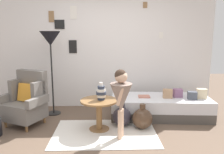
{
  "coord_description": "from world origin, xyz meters",
  "views": [
    {
      "loc": [
        0.03,
        -3.1,
        1.62
      ],
      "look_at": [
        0.15,
        0.95,
        0.85
      ],
      "focal_mm": 36.5,
      "sensor_mm": 36.0,
      "label": 1
    }
  ],
  "objects_px": {
    "armchair": "(27,100)",
    "side_table": "(99,108)",
    "floor_lamp": "(50,42)",
    "demijohn_far": "(142,118)",
    "daybed": "(160,107)",
    "book_on_daybed": "(144,96)",
    "demijohn_near": "(122,116)",
    "vase_striped": "(101,93)",
    "person_child": "(121,95)"
  },
  "relations": [
    {
      "from": "vase_striped",
      "to": "demijohn_near",
      "type": "xyz_separation_m",
      "value": [
        0.36,
        0.16,
        -0.48
      ]
    },
    {
      "from": "daybed",
      "to": "book_on_daybed",
      "type": "relative_size",
      "value": 8.88
    },
    {
      "from": "vase_striped",
      "to": "floor_lamp",
      "type": "height_order",
      "value": "floor_lamp"
    },
    {
      "from": "floor_lamp",
      "to": "person_child",
      "type": "bearing_deg",
      "value": -41.6
    },
    {
      "from": "daybed",
      "to": "demijohn_far",
      "type": "distance_m",
      "value": 0.72
    },
    {
      "from": "daybed",
      "to": "side_table",
      "type": "xyz_separation_m",
      "value": [
        -1.19,
        -0.6,
        0.19
      ]
    },
    {
      "from": "armchair",
      "to": "demijohn_near",
      "type": "distance_m",
      "value": 1.74
    },
    {
      "from": "person_child",
      "to": "book_on_daybed",
      "type": "distance_m",
      "value": 1.11
    },
    {
      "from": "side_table",
      "to": "demijohn_near",
      "type": "relative_size",
      "value": 1.5
    },
    {
      "from": "person_child",
      "to": "book_on_daybed",
      "type": "relative_size",
      "value": 5.0
    },
    {
      "from": "armchair",
      "to": "vase_striped",
      "type": "xyz_separation_m",
      "value": [
        1.35,
        -0.3,
        0.22
      ]
    },
    {
      "from": "daybed",
      "to": "floor_lamp",
      "type": "relative_size",
      "value": 1.17
    },
    {
      "from": "side_table",
      "to": "demijohn_near",
      "type": "xyz_separation_m",
      "value": [
        0.4,
        0.16,
        -0.22
      ]
    },
    {
      "from": "person_child",
      "to": "demijohn_near",
      "type": "relative_size",
      "value": 2.63
    },
    {
      "from": "demijohn_near",
      "to": "side_table",
      "type": "bearing_deg",
      "value": -157.87
    },
    {
      "from": "demijohn_near",
      "to": "vase_striped",
      "type": "bearing_deg",
      "value": -156.38
    },
    {
      "from": "person_child",
      "to": "vase_striped",
      "type": "bearing_deg",
      "value": 132.31
    },
    {
      "from": "book_on_daybed",
      "to": "demijohn_far",
      "type": "distance_m",
      "value": 0.63
    },
    {
      "from": "armchair",
      "to": "person_child",
      "type": "bearing_deg",
      "value": -21.14
    },
    {
      "from": "armchair",
      "to": "side_table",
      "type": "height_order",
      "value": "armchair"
    },
    {
      "from": "armchair",
      "to": "floor_lamp",
      "type": "xyz_separation_m",
      "value": [
        0.35,
        0.52,
        1.02
      ]
    },
    {
      "from": "side_table",
      "to": "book_on_daybed",
      "type": "relative_size",
      "value": 2.85
    },
    {
      "from": "daybed",
      "to": "book_on_daybed",
      "type": "xyz_separation_m",
      "value": [
        -0.32,
        0.0,
        0.22
      ]
    },
    {
      "from": "side_table",
      "to": "person_child",
      "type": "distance_m",
      "value": 0.58
    },
    {
      "from": "book_on_daybed",
      "to": "demijohn_near",
      "type": "distance_m",
      "value": 0.68
    },
    {
      "from": "daybed",
      "to": "side_table",
      "type": "bearing_deg",
      "value": -153.37
    },
    {
      "from": "vase_striped",
      "to": "person_child",
      "type": "xyz_separation_m",
      "value": [
        0.31,
        -0.34,
        0.05
      ]
    },
    {
      "from": "vase_striped",
      "to": "demijohn_far",
      "type": "bearing_deg",
      "value": 2.08
    },
    {
      "from": "book_on_daybed",
      "to": "demijohn_near",
      "type": "xyz_separation_m",
      "value": [
        -0.46,
        -0.44,
        -0.24
      ]
    },
    {
      "from": "armchair",
      "to": "side_table",
      "type": "xyz_separation_m",
      "value": [
        1.31,
        -0.31,
        -0.05
      ]
    },
    {
      "from": "armchair",
      "to": "floor_lamp",
      "type": "relative_size",
      "value": 0.58
    },
    {
      "from": "armchair",
      "to": "demijohn_near",
      "type": "relative_size",
      "value": 2.32
    },
    {
      "from": "vase_striped",
      "to": "daybed",
      "type": "bearing_deg",
      "value": 27.22
    },
    {
      "from": "daybed",
      "to": "side_table",
      "type": "distance_m",
      "value": 1.34
    },
    {
      "from": "side_table",
      "to": "armchair",
      "type": "bearing_deg",
      "value": 166.84
    },
    {
      "from": "floor_lamp",
      "to": "daybed",
      "type": "bearing_deg",
      "value": -6.05
    },
    {
      "from": "floor_lamp",
      "to": "demijohn_far",
      "type": "height_order",
      "value": "floor_lamp"
    },
    {
      "from": "demijohn_near",
      "to": "demijohn_far",
      "type": "xyz_separation_m",
      "value": [
        0.34,
        -0.13,
        0.01
      ]
    },
    {
      "from": "person_child",
      "to": "demijohn_far",
      "type": "distance_m",
      "value": 0.75
    },
    {
      "from": "person_child",
      "to": "daybed",
      "type": "bearing_deg",
      "value": 47.85
    },
    {
      "from": "daybed",
      "to": "floor_lamp",
      "type": "height_order",
      "value": "floor_lamp"
    },
    {
      "from": "book_on_daybed",
      "to": "demijohn_far",
      "type": "xyz_separation_m",
      "value": [
        -0.12,
        -0.57,
        -0.23
      ]
    },
    {
      "from": "daybed",
      "to": "demijohn_near",
      "type": "xyz_separation_m",
      "value": [
        -0.79,
        -0.43,
        -0.03
      ]
    },
    {
      "from": "floor_lamp",
      "to": "demijohn_far",
      "type": "bearing_deg",
      "value": -24.98
    },
    {
      "from": "side_table",
      "to": "person_child",
      "type": "height_order",
      "value": "person_child"
    },
    {
      "from": "armchair",
      "to": "side_table",
      "type": "distance_m",
      "value": 1.34
    },
    {
      "from": "side_table",
      "to": "floor_lamp",
      "type": "height_order",
      "value": "floor_lamp"
    },
    {
      "from": "floor_lamp",
      "to": "demijohn_near",
      "type": "xyz_separation_m",
      "value": [
        1.36,
        -0.66,
        -1.29
      ]
    },
    {
      "from": "daybed",
      "to": "floor_lamp",
      "type": "distance_m",
      "value": 2.5
    },
    {
      "from": "daybed",
      "to": "person_child",
      "type": "bearing_deg",
      "value": -132.15
    }
  ]
}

